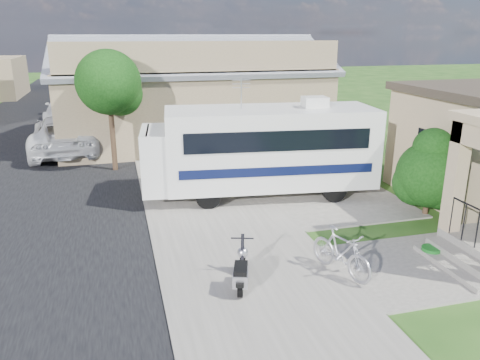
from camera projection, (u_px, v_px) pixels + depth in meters
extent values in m
plane|color=#183F11|center=(288.00, 263.00, 10.90)|extent=(120.00, 120.00, 0.00)
cube|color=black|center=(18.00, 170.00, 18.26)|extent=(9.00, 80.00, 0.02)
cube|color=slate|center=(183.00, 158.00, 19.85)|extent=(4.00, 80.00, 0.06)
cube|color=slate|center=(283.00, 195.00, 15.40)|extent=(7.00, 6.00, 0.05)
cube|color=slate|center=(427.00, 266.00, 10.71)|extent=(4.00, 3.00, 0.05)
cube|color=black|center=(428.00, 150.00, 14.22)|extent=(0.04, 1.10, 1.20)
cube|color=slate|center=(463.00, 262.00, 10.56)|extent=(0.40, 2.16, 0.32)
cube|color=slate|center=(449.00, 268.00, 10.50)|extent=(0.35, 2.16, 0.16)
cube|color=#9D8663|center=(456.00, 177.00, 11.09)|extent=(0.35, 0.35, 2.70)
cylinder|color=black|center=(480.00, 210.00, 10.25)|extent=(0.04, 1.70, 0.04)
cube|color=#806C50|center=(190.00, 103.00, 23.25)|extent=(12.00, 8.00, 3.60)
cube|color=slate|center=(196.00, 56.00, 20.70)|extent=(12.50, 4.40, 1.78)
cube|color=slate|center=(183.00, 52.00, 24.39)|extent=(12.50, 4.40, 1.78)
cube|color=slate|center=(188.00, 39.00, 22.33)|extent=(12.50, 0.50, 0.22)
cube|color=#806C50|center=(204.00, 58.00, 18.95)|extent=(11.76, 0.20, 1.30)
cylinder|color=#311F15|center=(112.00, 130.00, 17.78)|extent=(0.20, 0.20, 3.15)
sphere|color=black|center=(108.00, 82.00, 17.24)|extent=(2.40, 2.40, 2.40)
sphere|color=black|center=(120.00, 93.00, 17.66)|extent=(1.68, 1.68, 1.68)
cylinder|color=#311F15|center=(111.00, 96.00, 26.97)|extent=(0.20, 0.20, 3.29)
sphere|color=black|center=(108.00, 62.00, 26.41)|extent=(2.40, 2.40, 2.40)
sphere|color=black|center=(116.00, 70.00, 26.83)|extent=(1.68, 1.68, 1.68)
cylinder|color=#311F15|center=(111.00, 83.00, 35.31)|extent=(0.20, 0.20, 3.01)
sphere|color=black|center=(109.00, 59.00, 34.79)|extent=(2.40, 2.40, 2.40)
sphere|color=black|center=(115.00, 65.00, 35.20)|extent=(1.68, 1.68, 1.68)
cube|color=silver|center=(270.00, 146.00, 14.95)|extent=(6.79, 3.07, 2.44)
cube|color=silver|center=(155.00, 159.00, 14.52)|extent=(1.00, 2.30, 1.88)
cube|color=black|center=(148.00, 143.00, 14.34)|extent=(0.28, 1.99, 0.84)
cube|color=black|center=(279.00, 141.00, 13.70)|extent=(5.55, 0.66, 0.61)
cube|color=black|center=(263.00, 126.00, 15.94)|extent=(5.55, 0.66, 0.61)
cube|color=black|center=(278.00, 171.00, 13.98)|extent=(5.88, 0.69, 0.28)
cube|color=black|center=(263.00, 152.00, 16.21)|extent=(5.88, 0.69, 0.28)
cube|color=silver|center=(315.00, 102.00, 14.73)|extent=(0.82, 0.74, 0.33)
cylinder|color=#B6B4BD|center=(241.00, 94.00, 14.31)|extent=(0.04, 0.04, 0.94)
cylinder|color=black|center=(208.00, 196.00, 14.05)|extent=(0.78, 0.35, 0.75)
cylinder|color=black|center=(203.00, 176.00, 15.99)|extent=(0.78, 0.35, 0.75)
cylinder|color=black|center=(334.00, 190.00, 14.60)|extent=(0.78, 0.35, 0.75)
cylinder|color=black|center=(314.00, 172.00, 16.55)|extent=(0.78, 0.35, 0.75)
cylinder|color=#311F15|center=(426.00, 203.00, 13.63)|extent=(0.15, 0.15, 0.77)
sphere|color=black|center=(430.00, 174.00, 13.37)|extent=(1.92, 1.92, 1.92)
sphere|color=black|center=(437.00, 158.00, 13.62)|extent=(1.54, 1.54, 1.54)
sphere|color=black|center=(416.00, 183.00, 13.56)|extent=(1.34, 1.34, 1.34)
sphere|color=black|center=(441.00, 190.00, 13.27)|extent=(1.15, 1.15, 1.15)
sphere|color=black|center=(433.00, 148.00, 13.14)|extent=(1.15, 1.15, 1.15)
cylinder|color=black|center=(240.00, 288.00, 9.34)|extent=(0.22, 0.40, 0.39)
cylinder|color=black|center=(243.00, 265.00, 10.27)|extent=(0.22, 0.40, 0.39)
cube|color=#B6B4BD|center=(241.00, 274.00, 9.74)|extent=(0.40, 0.55, 0.07)
cube|color=#B6B4BD|center=(241.00, 277.00, 9.37)|extent=(0.44, 0.56, 0.27)
cube|color=black|center=(241.00, 268.00, 9.36)|extent=(0.42, 0.59, 0.11)
cube|color=black|center=(240.00, 284.00, 9.16)|extent=(0.21, 0.22, 0.09)
cylinder|color=black|center=(242.00, 251.00, 10.10)|extent=(0.16, 0.31, 0.74)
sphere|color=#B6B4BD|center=(243.00, 252.00, 10.18)|extent=(0.25, 0.25, 0.25)
sphere|color=black|center=(243.00, 251.00, 10.25)|extent=(0.11, 0.11, 0.11)
cylinder|color=black|center=(242.00, 238.00, 9.93)|extent=(0.47, 0.18, 0.03)
cube|color=black|center=(243.00, 260.00, 10.23)|extent=(0.19, 0.27, 0.05)
imported|color=#B6B4BD|center=(341.00, 255.00, 10.14)|extent=(1.03, 1.78, 1.03)
imported|color=silver|center=(66.00, 134.00, 20.77)|extent=(3.09, 6.17, 1.68)
imported|color=silver|center=(70.00, 107.00, 27.57)|extent=(2.60, 6.28, 1.82)
cylinder|color=#13601A|center=(431.00, 253.00, 11.17)|extent=(0.45, 0.45, 0.20)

